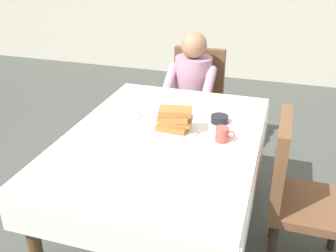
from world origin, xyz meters
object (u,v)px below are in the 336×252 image
at_px(breakfast_stack, 175,119).
at_px(diner_person, 192,87).
at_px(chair_right_side, 295,187).
at_px(fork_left_of_plate, 143,128).
at_px(plate_breakfast, 174,130).
at_px(knife_right_of_plate, 205,136).
at_px(cup_coffee, 222,134).
at_px(bowl_butter, 220,119).
at_px(chair_diner, 196,96).
at_px(syrup_pitcher, 136,112).
at_px(dining_table_main, 163,148).
at_px(spoon_near_edge, 165,159).

bearing_deg(breakfast_stack, diner_person, 97.88).
relative_size(chair_right_side, fork_left_of_plate, 5.17).
xyz_separation_m(chair_right_side, plate_breakfast, (-0.72, 0.07, 0.22)).
xyz_separation_m(diner_person, knife_right_of_plate, (0.32, -0.97, 0.07)).
bearing_deg(chair_right_side, fork_left_of_plate, -92.87).
xyz_separation_m(diner_person, cup_coffee, (0.42, -0.99, 0.11)).
relative_size(bowl_butter, fork_left_of_plate, 0.61).
bearing_deg(bowl_butter, chair_diner, 111.78).
relative_size(diner_person, syrup_pitcher, 14.00).
relative_size(dining_table_main, fork_left_of_plate, 8.47).
distance_m(plate_breakfast, knife_right_of_plate, 0.19).
relative_size(cup_coffee, fork_left_of_plate, 0.63).
bearing_deg(spoon_near_edge, diner_person, 92.84).
bearing_deg(plate_breakfast, chair_right_side, -5.21).
xyz_separation_m(breakfast_stack, cup_coffee, (0.29, -0.04, -0.04)).
distance_m(breakfast_stack, knife_right_of_plate, 0.20).
height_order(diner_person, knife_right_of_plate, diner_person).
bearing_deg(spoon_near_edge, cup_coffee, 43.67).
bearing_deg(plate_breakfast, dining_table_main, -127.59).
bearing_deg(spoon_near_edge, bowl_butter, 65.20).
distance_m(syrup_pitcher, fork_left_of_plate, 0.17).
bearing_deg(plate_breakfast, bowl_butter, 40.13).
xyz_separation_m(dining_table_main, bowl_butter, (0.28, 0.26, 0.11)).
bearing_deg(fork_left_of_plate, knife_right_of_plate, -89.54).
relative_size(cup_coffee, bowl_butter, 1.03).
relative_size(diner_person, plate_breakfast, 4.00).
bearing_deg(fork_left_of_plate, chair_right_side, -92.41).
xyz_separation_m(plate_breakfast, spoon_near_edge, (0.05, -0.32, -0.01)).
xyz_separation_m(breakfast_stack, bowl_butter, (0.23, 0.20, -0.06)).
distance_m(plate_breakfast, bowl_butter, 0.31).
distance_m(chair_diner, diner_person, 0.21).
relative_size(dining_table_main, knife_right_of_plate, 7.62).
xyz_separation_m(fork_left_of_plate, knife_right_of_plate, (0.38, 0.00, 0.00)).
bearing_deg(bowl_butter, syrup_pitcher, -171.33).
bearing_deg(chair_diner, bowl_butter, 111.78).
distance_m(bowl_butter, fork_left_of_plate, 0.48).
xyz_separation_m(cup_coffee, bowl_butter, (-0.06, 0.24, -0.02)).
bearing_deg(knife_right_of_plate, breakfast_stack, 83.87).
height_order(chair_diner, knife_right_of_plate, chair_diner).
xyz_separation_m(dining_table_main, plate_breakfast, (0.05, 0.07, 0.10)).
bearing_deg(diner_person, cup_coffee, 113.07).
height_order(plate_breakfast, knife_right_of_plate, plate_breakfast).
relative_size(chair_diner, fork_left_of_plate, 5.17).
relative_size(diner_person, bowl_butter, 10.18).
distance_m(plate_breakfast, fork_left_of_plate, 0.19).
distance_m(chair_diner, syrup_pitcher, 1.03).
bearing_deg(cup_coffee, syrup_pitcher, 164.59).
distance_m(breakfast_stack, syrup_pitcher, 0.32).
height_order(chair_diner, fork_left_of_plate, chair_diner).
relative_size(syrup_pitcher, fork_left_of_plate, 0.44).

